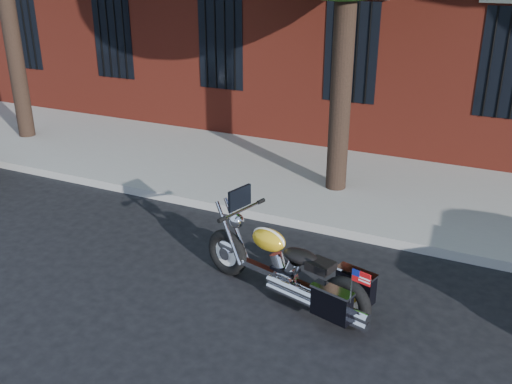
% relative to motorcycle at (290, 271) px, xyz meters
% --- Properties ---
extents(ground, '(120.00, 120.00, 0.00)m').
position_rel_motorcycle_xyz_m(ground, '(-1.10, 0.69, -0.45)').
color(ground, black).
rests_on(ground, ground).
extents(curb, '(40.00, 0.16, 0.15)m').
position_rel_motorcycle_xyz_m(curb, '(-1.10, 2.07, -0.37)').
color(curb, gray).
rests_on(curb, ground).
extents(sidewalk, '(40.00, 3.60, 0.15)m').
position_rel_motorcycle_xyz_m(sidewalk, '(-1.10, 3.95, -0.37)').
color(sidewalk, gray).
rests_on(sidewalk, ground).
extents(motorcycle, '(2.47, 1.18, 1.32)m').
position_rel_motorcycle_xyz_m(motorcycle, '(0.00, 0.00, 0.00)').
color(motorcycle, black).
rests_on(motorcycle, ground).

